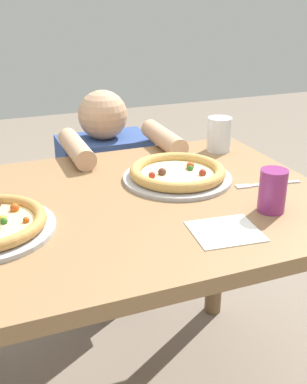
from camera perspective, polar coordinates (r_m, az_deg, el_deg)
dining_table at (r=1.36m, az=-2.80°, el=-5.62°), size 1.12×0.84×0.75m
pizza_far at (r=1.43m, az=2.89°, el=2.24°), size 0.33×0.33×0.04m
drink_cup_colored at (r=1.25m, az=14.13°, el=0.15°), size 0.07×0.07×0.11m
water_cup_clear at (r=1.70m, az=7.91°, el=6.94°), size 0.09×0.09×0.12m
paper_napkin at (r=1.15m, az=8.63°, el=-4.70°), size 0.17×0.16×0.00m
fork at (r=1.44m, az=13.25°, el=0.90°), size 0.20×0.05×0.00m
diner_seated at (r=2.00m, az=-5.57°, el=-2.05°), size 0.39×0.51×0.93m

